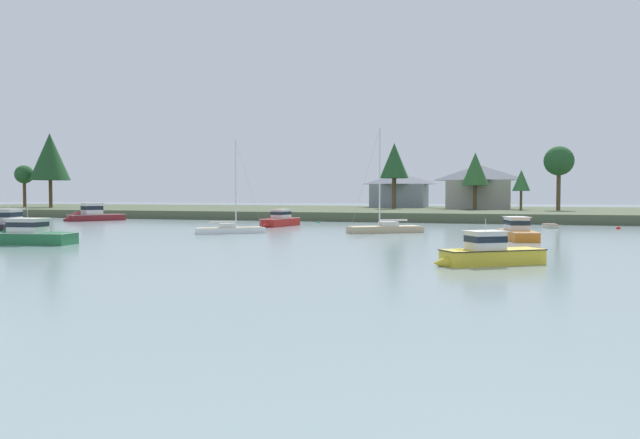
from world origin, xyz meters
TOP-DOWN VIEW (x-y plane):
  - far_shore_bank at (0.00, 97.65)m, footprint 217.97×51.48m
  - dinghy_cream at (19.04, 64.25)m, footprint 1.75×3.36m
  - cruiser_yellow at (13.43, 23.95)m, footprint 6.31×5.08m
  - cruiser_black at (-36.32, 41.42)m, footprint 4.37×7.70m
  - cruiser_orange at (15.22, 44.21)m, footprint 3.54×6.94m
  - sailboat_sand at (2.75, 49.58)m, footprint 7.49×6.00m
  - cruiser_green at (-20.95, 27.36)m, footprint 7.26×3.26m
  - cruiser_maroon at (-43.95, 63.47)m, footprint 6.86×8.99m
  - cruiser_red at (-12.03, 57.66)m, footprint 3.05×7.43m
  - sailboat_white at (-11.57, 43.82)m, footprint 6.20×5.54m
  - mooring_buoy_green at (-10.09, 67.51)m, footprint 0.39×0.39m
  - mooring_buoy_red at (26.12, 63.70)m, footprint 0.45×0.45m
  - shore_tree_center_left at (21.94, 94.89)m, footprint 4.73×4.73m
  - shore_tree_inland_b at (16.19, 94.55)m, footprint 2.87×2.87m
  - shore_tree_inland_a at (-78.26, 86.92)m, footprint 3.64×3.64m
  - shore_tree_right at (8.81, 95.00)m, footprint 4.54×4.54m
  - shore_tree_far_right at (-5.57, 98.01)m, footprint 5.18×5.18m
  - shore_tree_center at (-71.97, 87.05)m, footprint 7.54×7.54m
  - cottage_near_water at (-6.71, 109.87)m, footprint 11.09×10.52m
  - cottage_hillside at (9.10, 101.61)m, footprint 11.74×9.65m

SIDE VIEW (x-z plane):
  - mooring_buoy_green at x=-10.09m, z-range -0.15..0.29m
  - mooring_buoy_red at x=26.12m, z-range -0.17..0.33m
  - dinghy_cream at x=19.04m, z-range -0.16..0.47m
  - sailboat_white at x=-11.57m, z-range -4.62..5.05m
  - sailboat_sand at x=2.75m, z-range -5.22..5.66m
  - cruiser_yellow at x=13.43m, z-range -1.16..1.97m
  - cruiser_green at x=-20.95m, z-range -1.35..2.28m
  - cruiser_red at x=-12.03m, z-range -1.45..2.39m
  - cruiser_orange at x=15.22m, z-range -1.37..2.32m
  - cruiser_maroon at x=-43.95m, z-range -1.79..2.91m
  - cruiser_black at x=-36.32m, z-range -1.69..2.84m
  - far_shore_bank at x=0.00m, z-range 0.00..1.30m
  - cottage_near_water at x=-6.71m, z-range 1.41..8.18m
  - cottage_hillside at x=9.10m, z-range 1.44..9.29m
  - shore_tree_inland_b at x=16.19m, z-range 2.80..9.44m
  - shore_tree_inland_a at x=-78.26m, z-range 3.51..11.90m
  - shore_tree_right at x=8.81m, z-range 3.25..12.89m
  - shore_tree_center_left at x=21.94m, z-range 3.99..14.34m
  - shore_tree_far_right at x=-5.57m, z-range 3.92..15.76m
  - shore_tree_center at x=-71.97m, z-range 3.95..18.57m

